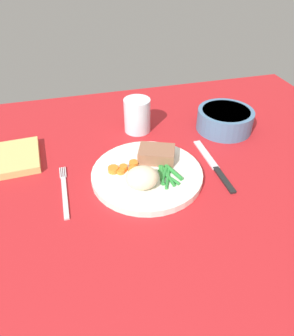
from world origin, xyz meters
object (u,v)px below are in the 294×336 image
at_px(knife, 214,166).
at_px(napkin, 17,157).
at_px(meat_portion, 157,154).
at_px(salad_bowl, 225,119).
at_px(fork, 64,191).
at_px(dinner_plate, 147,174).
at_px(water_glass, 136,118).

height_order(knife, napkin, napkin).
height_order(meat_portion, napkin, meat_portion).
bearing_deg(salad_bowl, fork, -161.07).
bearing_deg(napkin, knife, -17.98).
distance_m(knife, salad_bowl, 0.18).
height_order(dinner_plate, fork, dinner_plate).
xyz_separation_m(fork, knife, (0.34, -0.00, -0.00)).
distance_m(salad_bowl, napkin, 0.54).
distance_m(fork, knife, 0.34).
height_order(meat_portion, salad_bowl, salad_bowl).
bearing_deg(dinner_plate, salad_bowl, 29.85).
relative_size(dinner_plate, napkin, 1.81).
height_order(knife, salad_bowl, salad_bowl).
xyz_separation_m(meat_portion, salad_bowl, (0.23, 0.11, 0.00)).
bearing_deg(dinner_plate, meat_portion, 49.40).
height_order(fork, salad_bowl, salad_bowl).
relative_size(water_glass, salad_bowl, 0.61).
bearing_deg(fork, napkin, 124.86).
bearing_deg(knife, napkin, 165.67).
bearing_deg(water_glass, fork, -134.91).
bearing_deg(salad_bowl, knife, -122.65).
bearing_deg(dinner_plate, water_glass, 83.12).
relative_size(fork, knife, 0.81).
bearing_deg(meat_portion, dinner_plate, -130.60).
height_order(water_glass, napkin, water_glass).
distance_m(fork, water_glass, 0.29).
bearing_deg(meat_portion, water_glass, 93.00).
height_order(dinner_plate, napkin, napkin).
distance_m(knife, water_glass, 0.25).
height_order(dinner_plate, knife, dinner_plate).
bearing_deg(napkin, water_glass, 11.48).
bearing_deg(fork, salad_bowl, 18.50).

